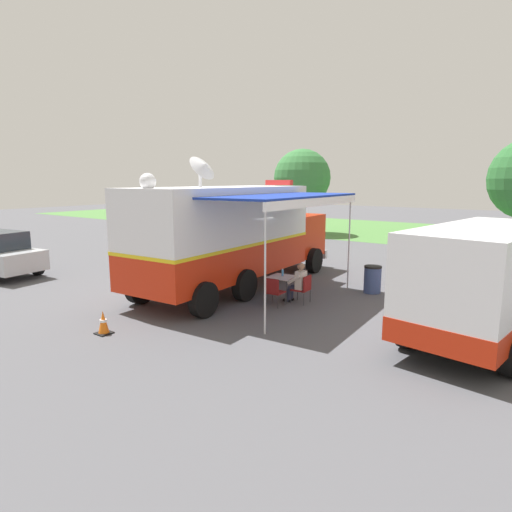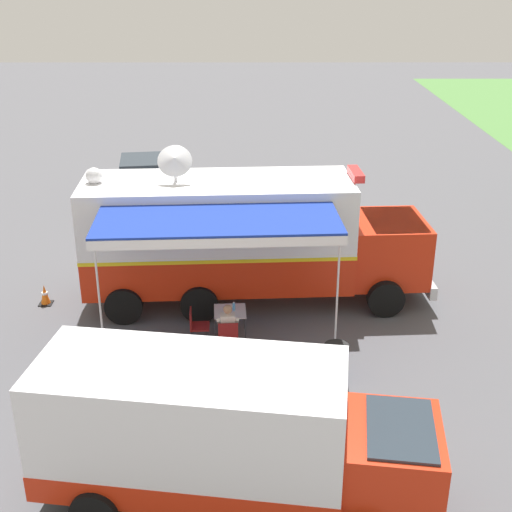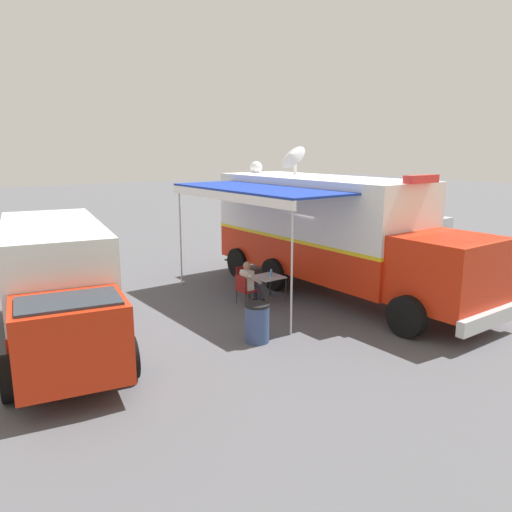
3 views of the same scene
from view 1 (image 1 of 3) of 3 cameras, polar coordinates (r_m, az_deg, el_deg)
The scene contains 13 objects.
ground_plane at distance 14.77m, azimuth -4.31°, elevation -4.66°, with size 100.00×100.00×0.00m, color #515156.
grass_verge at distance 33.40m, azimuth 19.81°, elevation 2.97°, with size 80.00×14.00×0.01m, color #4C7F3D.
lot_stripe at distance 18.40m, azimuth -5.86°, elevation -1.76°, with size 0.12×4.80×0.01m, color silver.
command_truck at distance 14.98m, azimuth -2.57°, elevation 3.13°, with size 5.28×9.61×4.53m.
folding_table at distance 13.68m, azimuth 3.43°, elevation -2.94°, with size 0.84×0.84×0.73m.
water_bottle at distance 13.74m, azimuth 3.51°, elevation -2.18°, with size 0.07×0.07×0.22m.
folding_chair_at_table at distance 13.29m, azimuth 6.28°, elevation -4.06°, with size 0.51×0.51×0.87m.
folding_chair_beside_table at distance 12.89m, azimuth 2.32°, elevation -4.46°, with size 0.51×0.51×0.87m.
seated_responder at distance 13.34m, azimuth 5.56°, elevation -3.38°, with size 0.68×0.57×1.25m.
trash_bin at distance 15.00m, azimuth 15.05°, elevation -2.96°, with size 0.57×0.57×0.91m.
traffic_cone at distance 11.35m, azimuth -19.41°, elevation -8.26°, with size 0.36×0.36×0.58m.
support_truck at distance 11.60m, azimuth 28.43°, elevation -2.86°, with size 3.07×7.02×2.70m.
tree_far_left at distance 30.81m, azimuth 6.08°, elevation 10.17°, with size 3.93×3.93×5.85m.
Camera 1 is at (9.31, -10.85, 3.72)m, focal length 30.46 mm.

